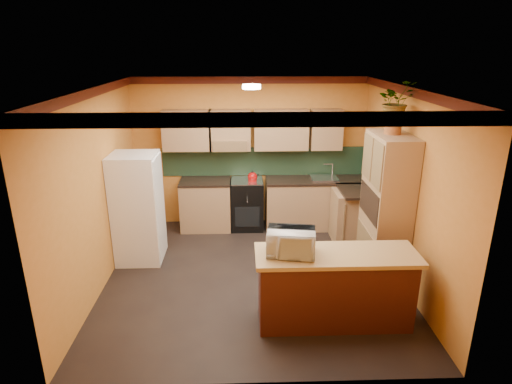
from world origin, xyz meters
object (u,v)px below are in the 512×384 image
base_cabinets_back (281,204)px  stove (247,204)px  fridge (138,208)px  microwave (291,242)px  pantry (386,209)px  breakfast_bar (335,290)px

base_cabinets_back → stove: size_ratio=4.01×
fridge → microwave: fridge is taller
fridge → pantry: 3.67m
fridge → breakfast_bar: (2.70, -1.73, -0.41)m
base_cabinets_back → breakfast_bar: bearing=-82.5°
pantry → breakfast_bar: pantry is taller
base_cabinets_back → pantry: size_ratio=1.74×
base_cabinets_back → stove: bearing=-180.0°
pantry → breakfast_bar: bearing=-130.2°
base_cabinets_back → microwave: 2.99m
pantry → breakfast_bar: 1.53m
stove → fridge: bearing=-145.0°
fridge → microwave: size_ratio=3.12×
stove → breakfast_bar: 3.09m
stove → fridge: size_ratio=0.54×
fridge → pantry: bearing=-10.4°
base_cabinets_back → breakfast_bar: (0.38, -2.92, 0.00)m
stove → breakfast_bar: bearing=-71.0°
fridge → breakfast_bar: fridge is taller
microwave → pantry: bearing=44.8°
base_cabinets_back → fridge: size_ratio=2.15×
breakfast_bar → base_cabinets_back: bearing=97.5°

